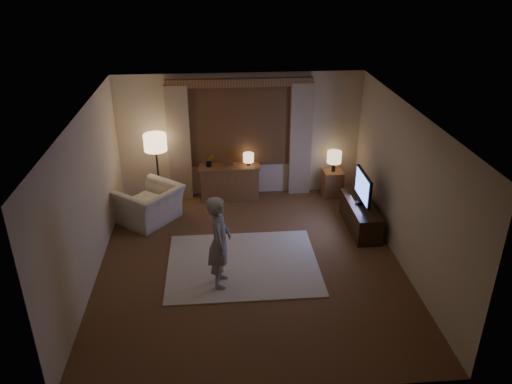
{
  "coord_description": "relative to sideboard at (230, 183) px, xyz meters",
  "views": [
    {
      "loc": [
        -0.5,
        -7.01,
        4.72
      ],
      "look_at": [
        0.15,
        0.6,
        1.04
      ],
      "focal_mm": 35.0,
      "sensor_mm": 36.0,
      "label": 1
    }
  ],
  "objects": [
    {
      "name": "table_lamp_side",
      "position": [
        2.18,
        -0.05,
        0.52
      ],
      "size": [
        0.3,
        0.3,
        0.44
      ],
      "color": "black",
      "rests_on": "side_table"
    },
    {
      "name": "floor_lamp",
      "position": [
        -1.44,
        -0.22,
        0.94
      ],
      "size": [
        0.45,
        0.45,
        1.54
      ],
      "color": "black",
      "rests_on": "floor"
    },
    {
      "name": "sideboard",
      "position": [
        0.0,
        0.0,
        0.0
      ],
      "size": [
        1.2,
        0.4,
        0.7
      ],
      "primitive_type": "cube",
      "color": "brown",
      "rests_on": "floor"
    },
    {
      "name": "rug",
      "position": [
        0.12,
        -2.53,
        -0.34
      ],
      "size": [
        2.5,
        2.0,
        0.02
      ],
      "primitive_type": "cube",
      "color": "beige",
      "rests_on": "floor"
    },
    {
      "name": "tv_stand",
      "position": [
        2.4,
        -1.48,
        -0.1
      ],
      "size": [
        0.45,
        1.4,
        0.5
      ],
      "primitive_type": "cube",
      "color": "black",
      "rests_on": "floor"
    },
    {
      "name": "tv",
      "position": [
        2.4,
        -1.48,
        0.5
      ],
      "size": [
        0.21,
        0.87,
        0.63
      ],
      "color": "black",
      "rests_on": "tv_stand"
    },
    {
      "name": "armchair",
      "position": [
        -1.55,
        -0.87,
        0.0
      ],
      "size": [
        1.41,
        1.43,
        0.7
      ],
      "primitive_type": "imported",
      "rotation": [
        0.0,
        0.0,
        -2.24
      ],
      "color": "beige",
      "rests_on": "floor"
    },
    {
      "name": "side_table",
      "position": [
        2.18,
        -0.05,
        -0.07
      ],
      "size": [
        0.4,
        0.4,
        0.56
      ],
      "primitive_type": "cube",
      "color": "brown",
      "rests_on": "floor"
    },
    {
      "name": "person",
      "position": [
        -0.26,
        -3.04,
        0.42
      ],
      "size": [
        0.39,
        0.57,
        1.5
      ],
      "primitive_type": "imported",
      "rotation": [
        0.0,
        0.0,
        1.51
      ],
      "color": "#A8A39B",
      "rests_on": "rug"
    },
    {
      "name": "picture_frame",
      "position": [
        -0.0,
        0.0,
        0.45
      ],
      "size": [
        0.16,
        0.02,
        0.2
      ],
      "primitive_type": "cube",
      "color": "brown",
      "rests_on": "sideboard"
    },
    {
      "name": "table_lamp_sideboard",
      "position": [
        0.4,
        0.0,
        0.55
      ],
      "size": [
        0.22,
        0.22,
        0.3
      ],
      "color": "black",
      "rests_on": "sideboard"
    },
    {
      "name": "room",
      "position": [
        0.25,
        -2.0,
        0.98
      ],
      "size": [
        5.04,
        5.54,
        2.64
      ],
      "color": "brown",
      "rests_on": "ground"
    },
    {
      "name": "plant",
      "position": [
        -0.4,
        0.0,
        0.5
      ],
      "size": [
        0.17,
        0.13,
        0.3
      ],
      "primitive_type": "imported",
      "color": "#999999",
      "rests_on": "sideboard"
    }
  ]
}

